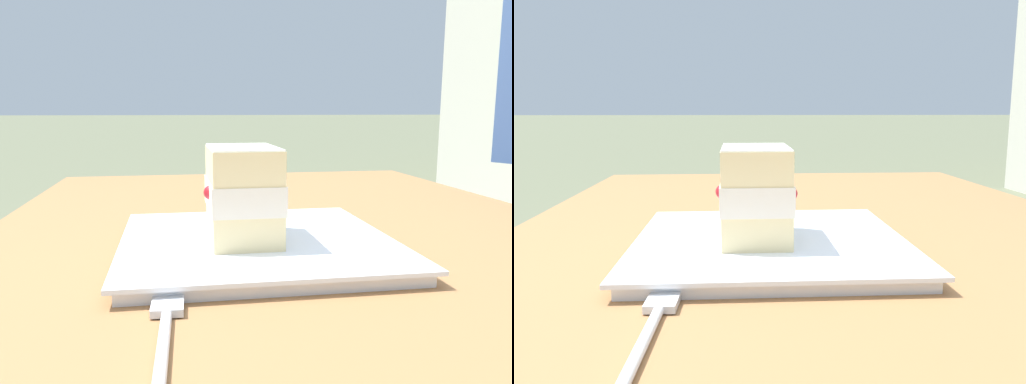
# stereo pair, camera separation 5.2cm
# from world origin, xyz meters

# --- Properties ---
(dessert_plate) EXTENTS (0.28, 0.28, 0.02)m
(dessert_plate) POSITION_xyz_m (-0.13, -0.07, 0.73)
(dessert_plate) COLOR white
(dessert_plate) RESTS_ON patio_table
(cake_slice) EXTENTS (0.10, 0.08, 0.10)m
(cake_slice) POSITION_xyz_m (-0.12, -0.08, 0.79)
(cake_slice) COLOR beige
(cake_slice) RESTS_ON dessert_plate
(dessert_fork) EXTENTS (0.17, 0.03, 0.01)m
(dessert_fork) POSITION_xyz_m (0.07, -0.16, 0.73)
(dessert_fork) COLOR silver
(dessert_fork) RESTS_ON patio_table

